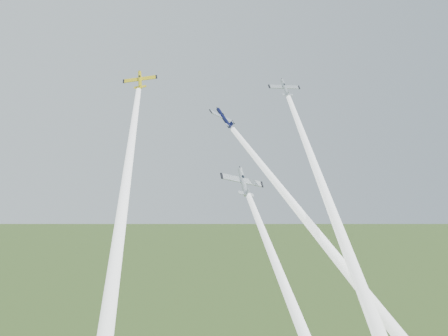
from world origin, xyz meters
TOP-DOWN VIEW (x-y plane):
  - plane_yellow at (-13.18, 3.74)m, footprint 7.48×7.53m
  - smoke_trail_yellow at (-22.38, -20.31)m, footprint 19.63×46.28m
  - plane_navy at (1.83, -1.59)m, footprint 7.55×8.30m
  - smoke_trail_navy at (12.02, -23.49)m, footprint 21.34×42.21m
  - plane_silver_right at (16.35, 0.42)m, footprint 7.63×6.65m
  - smoke_trail_silver_right at (11.13, -26.84)m, footprint 12.26×52.18m
  - plane_silver_low at (2.33, -9.21)m, footprint 9.73×7.05m
  - smoke_trail_silver_low at (1.81, -29.77)m, footprint 3.37×38.34m

SIDE VIEW (x-z plane):
  - smoke_trail_silver_low at x=1.81m, z-range 50.13..88.12m
  - smoke_trail_navy at x=12.02m, z-range 55.19..100.26m
  - smoke_trail_silver_right at x=11.13m, z-range 54.97..107.20m
  - smoke_trail_yellow at x=-22.38m, z-range 59.14..107.38m
  - plane_silver_low at x=2.33m, z-range 85.34..93.69m
  - plane_navy at x=1.83m, z-range 98.13..105.18m
  - plane_silver_right at x=16.35m, z-range 105.87..111.33m
  - plane_yellow at x=-13.18m, z-range 105.67..111.89m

